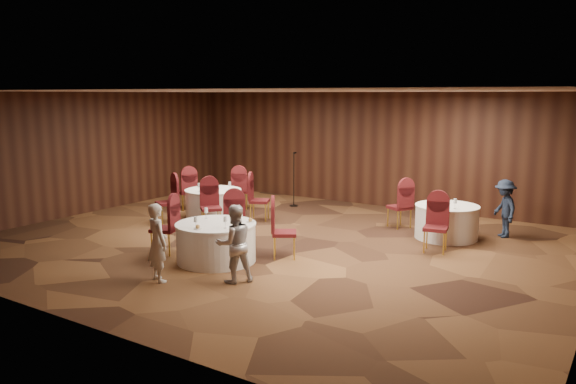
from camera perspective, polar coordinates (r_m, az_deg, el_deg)
The scene contains 15 objects.
ground at distance 12.04m, azimuth -1.32°, elevation -5.21°, with size 12.00×12.00×0.00m, color black.
room_shell at distance 11.68m, azimuth -1.36°, elevation 4.13°, with size 12.00×12.00×12.00m.
table_main at distance 10.77m, azimuth -7.31°, elevation -5.06°, with size 1.52×1.52×0.74m.
table_left at distance 14.50m, azimuth -7.59°, elevation -1.17°, with size 1.44×1.44×0.74m.
table_right at distance 12.84m, azimuth 15.81°, elevation -2.91°, with size 1.38×1.38×0.74m.
chairs_main at distance 11.39m, azimuth -6.17°, elevation -3.55°, with size 2.87×2.05×1.00m.
chairs_left at distance 14.56m, azimuth -7.57°, elevation -0.62°, with size 3.16×3.07×1.00m.
chairs_right at distance 12.62m, azimuth 12.88°, elevation -2.42°, with size 2.07×2.27×1.00m.
tabletop_main at distance 10.46m, azimuth -6.70°, elevation -2.88°, with size 1.16×1.12×0.22m.
tabletop_left at distance 14.42m, azimuth -7.63°, elevation 0.57°, with size 0.85×0.81×0.22m.
tabletop_right at distance 12.41m, azimuth 16.62°, elevation -0.92°, with size 0.08×0.08×0.22m.
mic_stand at distance 15.88m, azimuth 0.60°, elevation 0.14°, with size 0.24×0.24×1.54m.
woman_a at distance 9.74m, azimuth -13.11°, elevation -5.02°, with size 0.49×0.32×1.35m, color silver.
woman_b at distance 9.50m, azimuth -5.48°, elevation -5.24°, with size 0.65×0.50×1.33m, color silver.
man_c at distance 13.30m, azimuth 21.13°, elevation -1.57°, with size 0.83×0.48×1.29m, color #161F32.
Camera 1 is at (6.52, -9.62, 3.15)m, focal length 35.00 mm.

